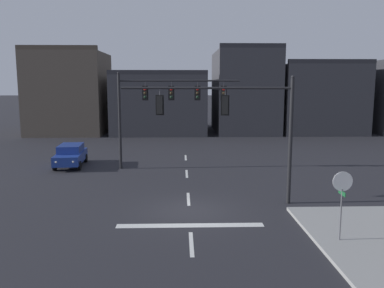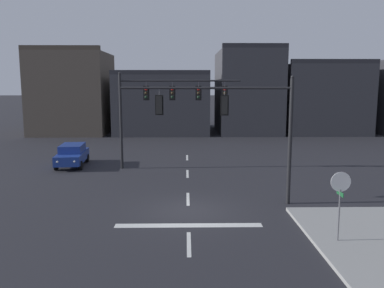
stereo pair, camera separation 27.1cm
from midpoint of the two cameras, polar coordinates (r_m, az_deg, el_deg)
name	(u,v)px [view 1 (the left image)]	position (r m, az deg, el deg)	size (l,w,h in m)	color
ground_plane	(189,211)	(19.40, -0.81, -9.61)	(400.00, 400.00, 0.00)	#232328
sidewalk_near_corner	(378,240)	(17.33, 24.78, -12.45)	(5.00, 8.00, 0.15)	gray
stop_bar_paint	(190,225)	(17.51, -0.72, -11.65)	(6.40, 0.50, 0.01)	silver
lane_centreline	(188,199)	(21.31, -0.89, -7.92)	(0.16, 26.40, 0.01)	silver
signal_mast_near_side	(238,117)	(20.06, 6.33, 3.85)	(8.66, 0.98, 6.50)	black
signal_mast_far_side	(161,101)	(28.24, -4.73, 6.21)	(8.61, 0.52, 6.91)	black
stop_sign	(342,189)	(16.00, 20.38, -6.14)	(0.76, 0.64, 2.83)	#56565B
car_lot_nearside	(71,155)	(30.87, -17.32, -1.49)	(2.20, 4.56, 1.61)	navy
building_row	(251,97)	(51.60, 8.29, 6.70)	(53.00, 13.35, 10.61)	brown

